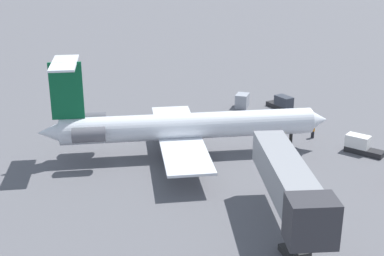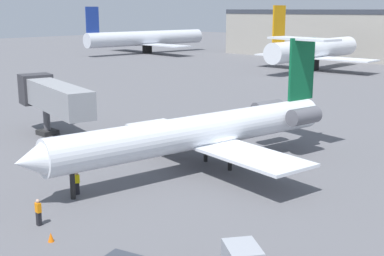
{
  "view_description": "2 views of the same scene",
  "coord_description": "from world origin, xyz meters",
  "views": [
    {
      "loc": [
        -49.63,
        13.45,
        21.58
      ],
      "look_at": [
        -0.58,
        -2.01,
        2.9
      ],
      "focal_mm": 49.04,
      "sensor_mm": 36.0,
      "label": 1
    },
    {
      "loc": [
        26.91,
        -31.78,
        12.91
      ],
      "look_at": [
        -1.06,
        -2.13,
        3.59
      ],
      "focal_mm": 48.68,
      "sensor_mm": 36.0,
      "label": 2
    }
  ],
  "objects": [
    {
      "name": "jet_bridge",
      "position": [
        -18.82,
        -3.89,
        4.39
      ],
      "size": [
        14.8,
        6.12,
        6.09
      ],
      "color": "gray",
      "rests_on": "ground_plane"
    },
    {
      "name": "ground_crew_marshaller",
      "position": [
        -3.21,
        -11.8,
        0.86
      ],
      "size": [
        0.41,
        0.47,
        1.69
      ],
      "color": "black",
      "rests_on": "ground_plane"
    },
    {
      "name": "traffic_cone_near",
      "position": [
        2.26,
        -17.34,
        0.28
      ],
      "size": [
        0.36,
        0.36,
        0.55
      ],
      "color": "orange",
      "rests_on": "ground_plane"
    },
    {
      "name": "parked_airliner_west_end",
      "position": [
        -90.87,
        73.28,
        4.4
      ],
      "size": [
        34.81,
        41.18,
        13.61
      ],
      "color": "silver",
      "rests_on": "ground_plane"
    },
    {
      "name": "parked_airliner_west_mid",
      "position": [
        -31.26,
        67.98,
        4.43
      ],
      "size": [
        27.03,
        32.12,
        13.66
      ],
      "color": "silver",
      "rests_on": "ground_plane"
    },
    {
      "name": "ground_crew_loader",
      "position": [
        -0.29,
        -16.59,
        0.86
      ],
      "size": [
        0.42,
        0.29,
        1.69
      ],
      "color": "black",
      "rests_on": "ground_plane"
    },
    {
      "name": "regional_jet",
      "position": [
        -0.64,
        -0.68,
        3.35
      ],
      "size": [
        20.1,
        30.26,
        10.36
      ],
      "color": "silver",
      "rests_on": "ground_plane"
    },
    {
      "name": "ground_plane",
      "position": [
        0.0,
        0.0,
        -0.05
      ],
      "size": [
        400.0,
        400.0,
        0.1
      ],
      "primitive_type": "cube",
      "color": "#5B5B60"
    }
  ]
}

